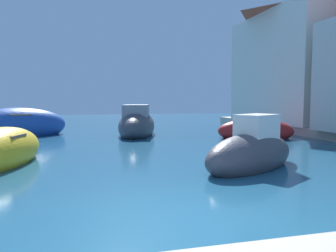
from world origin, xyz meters
The scene contains 6 objects.
ground centered at (0.00, 0.00, 0.00)m, with size 80.00×80.00×0.00m, color #1E5170.
moored_boat_3 centered at (1.18, 13.60, 0.57)m, with size 3.33×5.84×2.17m.
moored_boat_4 centered at (7.00, 10.32, 0.37)m, with size 4.22×2.77×1.35m.
moored_boat_5 centered at (3.15, 3.65, 0.46)m, with size 4.24×3.37×1.91m.
moored_boat_6 centered at (-5.48, 14.39, 0.57)m, with size 6.09×4.72×2.07m.
waterfront_building_annex centered at (13.00, 14.79, 4.81)m, with size 6.77×9.68×8.50m.
Camera 1 is at (-1.67, -5.15, 2.07)m, focal length 34.81 mm.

